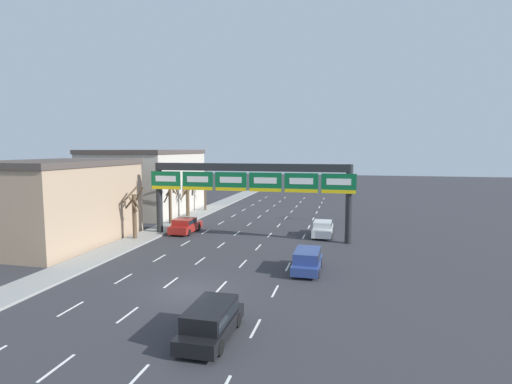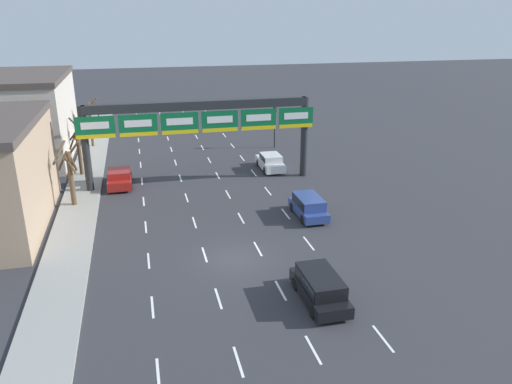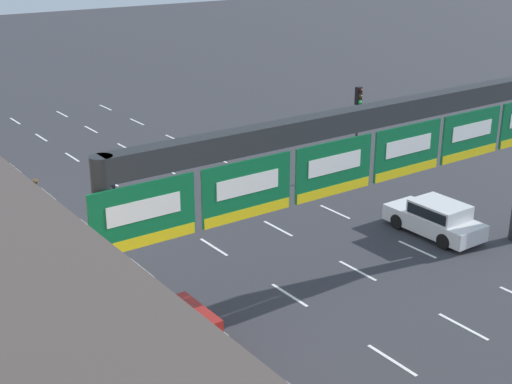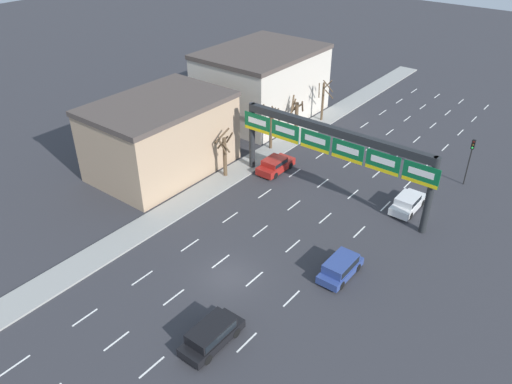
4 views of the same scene
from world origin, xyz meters
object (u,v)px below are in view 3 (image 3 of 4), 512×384
at_px(car_white, 436,217).
at_px(traffic_light_near_gantry, 358,113).
at_px(sign_gantry, 366,155).
at_px(tree_bare_furthest, 20,255).
at_px(car_red, 177,331).
at_px(tree_bare_closest, 130,378).

distance_m(car_white, traffic_light_near_gantry, 8.42).
height_order(sign_gantry, tree_bare_furthest, sign_gantry).
bearing_deg(tree_bare_furthest, sign_gantry, -24.82).
relative_size(sign_gantry, traffic_light_near_gantry, 4.08).
xyz_separation_m(car_red, traffic_light_near_gantry, (15.92, 9.12, 2.59)).
bearing_deg(traffic_light_near_gantry, car_white, -108.24).
relative_size(sign_gantry, tree_bare_furthest, 3.65).
bearing_deg(tree_bare_furthest, tree_bare_closest, -90.19).
bearing_deg(tree_bare_closest, traffic_light_near_gantry, 33.94).
height_order(traffic_light_near_gantry, tree_bare_furthest, tree_bare_furthest).
bearing_deg(sign_gantry, car_red, 172.74).
relative_size(car_red, tree_bare_closest, 0.90).
xyz_separation_m(car_red, tree_bare_furthest, (-3.28, 3.78, 1.99)).
bearing_deg(sign_gantry, tree_bare_furthest, 155.18).
distance_m(car_red, traffic_light_near_gantry, 18.53).
height_order(sign_gantry, traffic_light_near_gantry, sign_gantry).
bearing_deg(tree_bare_furthest, traffic_light_near_gantry, 15.56).
distance_m(tree_bare_closest, tree_bare_furthest, 7.60).
distance_m(car_white, tree_bare_closest, 17.65).
bearing_deg(tree_bare_closest, sign_gantry, 16.43).
height_order(tree_bare_closest, tree_bare_furthest, tree_bare_furthest).
height_order(traffic_light_near_gantry, tree_bare_closest, tree_bare_closest).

